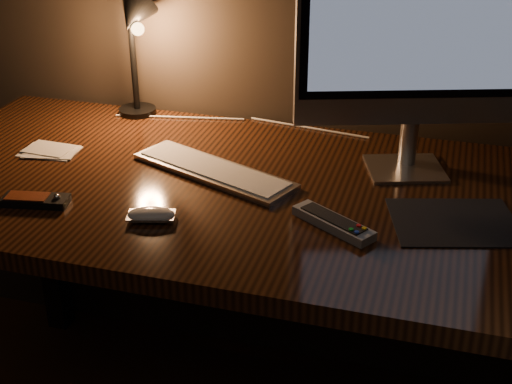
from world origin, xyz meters
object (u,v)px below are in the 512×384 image
(desk, at_px, (265,225))
(mouse, at_px, (151,216))
(keyboard, at_px, (214,170))
(monitor, at_px, (419,32))
(tv_remote, at_px, (333,222))
(media_remote, at_px, (36,200))
(desk_lamp, at_px, (134,33))

(desk, distance_m, mouse, 0.34)
(mouse, bearing_deg, keyboard, 63.47)
(keyboard, bearing_deg, monitor, 39.79)
(monitor, relative_size, tv_remote, 3.02)
(keyboard, xyz_separation_m, mouse, (-0.04, -0.23, 0.00))
(tv_remote, bearing_deg, keyboard, -176.86)
(monitor, relative_size, media_remote, 3.77)
(mouse, xyz_separation_m, desk_lamp, (-0.25, 0.50, 0.21))
(media_remote, xyz_separation_m, desk_lamp, (-0.00, 0.50, 0.21))
(mouse, bearing_deg, desk_lamp, 101.00)
(desk, distance_m, tv_remote, 0.30)
(keyboard, bearing_deg, desk_lamp, 159.92)
(monitor, bearing_deg, mouse, -159.49)
(desk, relative_size, monitor, 3.06)
(keyboard, bearing_deg, mouse, -78.93)
(desk, xyz_separation_m, mouse, (-0.15, -0.26, 0.14))
(tv_remote, bearing_deg, monitor, 102.04)
(tv_remote, relative_size, desk_lamp, 0.52)
(keyboard, height_order, mouse, mouse)
(keyboard, height_order, media_remote, media_remote)
(media_remote, height_order, desk_lamp, desk_lamp)
(tv_remote, bearing_deg, desk, 165.83)
(monitor, height_order, desk_lamp, monitor)
(mouse, distance_m, tv_remote, 0.35)
(monitor, distance_m, media_remote, 0.84)
(keyboard, xyz_separation_m, media_remote, (-0.29, -0.24, 0.00))
(monitor, xyz_separation_m, tv_remote, (-0.10, -0.29, -0.30))
(desk_lamp, bearing_deg, tv_remote, -50.34)
(desk, distance_m, monitor, 0.53)
(keyboard, bearing_deg, desk, 37.99)
(desk, relative_size, keyboard, 4.10)
(monitor, xyz_separation_m, desk_lamp, (-0.70, 0.14, -0.09))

